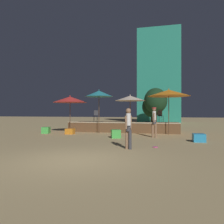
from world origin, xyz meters
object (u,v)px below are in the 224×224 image
Objects in this scene: person_1 at (154,120)px; bistro_chair_2 at (96,114)px; patio_umbrella_3 at (130,98)px; frisbee_disc at (155,147)px; patio_umbrella_2 at (99,94)px; patio_umbrella_0 at (169,93)px; bistro_chair_0 at (128,115)px; cube_seat_2 at (116,134)px; bistro_chair_1 at (160,115)px; cube_seat_1 at (46,130)px; background_tree_1 at (152,107)px; patio_umbrella_1 at (70,100)px; cube_seat_0 at (70,131)px; cube_seat_3 at (199,138)px; person_0 at (128,127)px; background_tree_0 at (156,101)px.

bistro_chair_2 is at bearing -41.30° from person_1.
patio_umbrella_3 is 6.65m from frisbee_disc.
patio_umbrella_0 is at bearing 2.03° from patio_umbrella_2.
bistro_chair_0 is 8.34m from frisbee_disc.
patio_umbrella_3 is at bearing -179.71° from patio_umbrella_0.
cube_seat_2 is (-3.12, -2.82, -2.63)m from patio_umbrella_0.
patio_umbrella_2 is 4.88m from bistro_chair_1.
background_tree_1 is at bearing 63.64° from cube_seat_1.
bistro_chair_2 is (-5.57, 1.45, 0.00)m from bistro_chair_1.
bistro_chair_1 and bistro_chair_2 have the same top height.
bistro_chair_0 is (-2.28, 4.01, 0.28)m from person_1.
patio_umbrella_0 reaches higher than frisbee_disc.
frisbee_disc is (4.32, -5.65, -2.89)m from patio_umbrella_2.
person_1 is at bearing -15.72° from patio_umbrella_1.
cube_seat_0 is 5.04m from bistro_chair_0.
patio_umbrella_2 is 5.13× the size of cube_seat_3.
bistro_chair_2 is at bearing 140.98° from cube_seat_3.
patio_umbrella_1 is 0.88× the size of patio_umbrella_2.
patio_umbrella_1 is 9.05m from frisbee_disc.
background_tree_0 is at bearing 115.69° from person_0.
bistro_chair_0 is 1.00× the size of bistro_chair_1.
patio_umbrella_0 is 0.89× the size of background_tree_1.
background_tree_0 is (-0.75, 10.01, 1.58)m from bistro_chair_1.
person_0 is (0.95, -6.52, -1.62)m from patio_umbrella_3.
person_0 is at bearing -100.06° from bistro_chair_0.
patio_umbrella_1 is (-7.29, -0.19, -0.36)m from patio_umbrella_0.
cube_seat_3 is (10.15, -2.18, -0.02)m from cube_seat_1.
bistro_chair_0 is 1.00× the size of bistro_chair_2.
patio_umbrella_0 is at bearing -81.41° from background_tree_1.
background_tree_0 is 1.46m from background_tree_1.
background_tree_1 reaches higher than cube_seat_0.
background_tree_1 is at bearing 63.30° from bistro_chair_0.
patio_umbrella_1 reaches higher than bistro_chair_2.
patio_umbrella_3 is at bearing 2.18° from patio_umbrella_1.
patio_umbrella_3 is 3.13× the size of bistro_chair_0.
person_1 is 7.90× the size of frisbee_disc.
background_tree_0 reaches higher than cube_seat_1.
bistro_chair_1 is at bearing 17.52° from cube_seat_1.
frisbee_disc is 18.44m from background_tree_1.
person_1 reaches higher than cube_seat_2.
cube_seat_1 reaches higher than frisbee_disc.
person_0 is at bearing -104.94° from patio_umbrella_0.
patio_umbrella_2 is at bearing 127.42° from frisbee_disc.
cube_seat_2 is at bearing -108.90° from bistro_chair_0.
frisbee_disc is (-0.07, -7.09, -1.33)m from bistro_chair_1.
cube_seat_3 is at bearing -27.05° from patio_umbrella_2.
patio_umbrella_1 is 4.59× the size of cube_seat_0.
person_0 is at bearing -69.67° from cube_seat_2.
cube_seat_0 is at bearing -178.99° from bistro_chair_1.
cube_seat_1 is 14.79m from background_tree_0.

